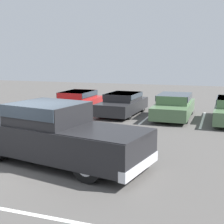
# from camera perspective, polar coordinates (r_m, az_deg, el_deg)

# --- Properties ---
(ground_plane) EXTENTS (60.00, 60.00, 0.00)m
(ground_plane) POSITION_cam_1_polar(r_m,az_deg,el_deg) (9.99, -16.02, -9.32)
(ground_plane) COLOR #4C4947
(stall_stripe_a) EXTENTS (0.12, 4.60, 0.01)m
(stall_stripe_a) POSITION_cam_1_polar(r_m,az_deg,el_deg) (19.50, -10.06, 0.24)
(stall_stripe_a) COLOR white
(stall_stripe_a) RESTS_ON ground_plane
(stall_stripe_b) EXTENTS (0.12, 4.60, 0.01)m
(stall_stripe_b) POSITION_cam_1_polar(r_m,az_deg,el_deg) (18.28, -2.12, -0.26)
(stall_stripe_b) COLOR white
(stall_stripe_b) RESTS_ON ground_plane
(stall_stripe_c) EXTENTS (0.12, 4.60, 0.01)m
(stall_stripe_c) POSITION_cam_1_polar(r_m,az_deg,el_deg) (17.46, 6.75, -0.80)
(stall_stripe_c) COLOR white
(stall_stripe_c) RESTS_ON ground_plane
(stall_stripe_d) EXTENTS (0.12, 4.60, 0.01)m
(stall_stripe_d) POSITION_cam_1_polar(r_m,az_deg,el_deg) (17.09, 16.25, -1.36)
(stall_stripe_d) COLOR white
(stall_stripe_d) RESTS_ON ground_plane
(pickup_truck) EXTENTS (6.17, 3.10, 1.85)m
(pickup_truck) POSITION_cam_1_polar(r_m,az_deg,el_deg) (9.79, -10.18, -3.85)
(pickup_truck) COLOR black
(pickup_truck) RESTS_ON ground_plane
(parked_sedan_a) EXTENTS (1.78, 4.53, 1.25)m
(parked_sedan_a) POSITION_cam_1_polar(r_m,az_deg,el_deg) (18.79, -6.31, 2.01)
(parked_sedan_a) COLOR maroon
(parked_sedan_a) RESTS_ON ground_plane
(parked_sedan_b) EXTENTS (2.00, 4.43, 1.23)m
(parked_sedan_b) POSITION_cam_1_polar(r_m,az_deg,el_deg) (17.92, 2.01, 1.64)
(parked_sedan_b) COLOR #232326
(parked_sedan_b) RESTS_ON ground_plane
(parked_sedan_c) EXTENTS (1.81, 4.64, 1.28)m
(parked_sedan_c) POSITION_cam_1_polar(r_m,az_deg,el_deg) (17.27, 11.30, 1.24)
(parked_sedan_c) COLOR #4C6B47
(parked_sedan_c) RESTS_ON ground_plane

